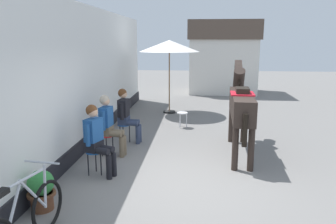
# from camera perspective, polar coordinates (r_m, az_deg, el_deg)

# --- Properties ---
(ground_plane) EXTENTS (40.00, 40.00, 0.00)m
(ground_plane) POSITION_cam_1_polar(r_m,az_deg,el_deg) (9.18, 3.53, -4.08)
(ground_plane) COLOR slate
(pub_facade_wall) EXTENTS (0.34, 14.00, 3.40)m
(pub_facade_wall) POSITION_cam_1_polar(r_m,az_deg,el_deg) (7.89, -15.56, 4.22)
(pub_facade_wall) COLOR white
(pub_facade_wall) RESTS_ON ground_plane
(distant_cottage) EXTENTS (3.40, 2.60, 3.50)m
(distant_cottage) POSITION_cam_1_polar(r_m,az_deg,el_deg) (16.88, 9.31, 9.45)
(distant_cottage) COLOR silver
(distant_cottage) RESTS_ON ground_plane
(seated_visitor_near) EXTENTS (0.61, 0.49, 1.39)m
(seated_visitor_near) POSITION_cam_1_polar(r_m,az_deg,el_deg) (6.50, -12.18, -4.14)
(seated_visitor_near) COLOR #194C99
(seated_visitor_near) RESTS_ON ground_plane
(seated_visitor_middle) EXTENTS (0.61, 0.49, 1.39)m
(seated_visitor_middle) POSITION_cam_1_polar(r_m,az_deg,el_deg) (7.57, -10.11, -1.72)
(seated_visitor_middle) COLOR red
(seated_visitor_middle) RESTS_ON ground_plane
(seated_visitor_far) EXTENTS (0.61, 0.49, 1.39)m
(seated_visitor_far) POSITION_cam_1_polar(r_m,az_deg,el_deg) (8.47, -7.20, -0.13)
(seated_visitor_far) COLOR #194C99
(seated_visitor_far) RESTS_ON ground_plane
(saddled_horse_center) EXTENTS (0.55, 3.00, 2.06)m
(saddled_horse_center) POSITION_cam_1_polar(r_m,az_deg,el_deg) (7.71, 12.41, 1.35)
(saddled_horse_center) COLOR #2D231E
(saddled_horse_center) RESTS_ON ground_plane
(flower_planter_near) EXTENTS (0.43, 0.43, 0.64)m
(flower_planter_near) POSITION_cam_1_polar(r_m,az_deg,el_deg) (5.59, -20.94, -12.30)
(flower_planter_near) COLOR brown
(flower_planter_near) RESTS_ON ground_plane
(leaning_bicycle) EXTENTS (0.50, 1.75, 1.02)m
(leaning_bicycle) POSITION_cam_1_polar(r_m,az_deg,el_deg) (4.61, -23.54, -17.08)
(leaning_bicycle) COLOR black
(leaning_bicycle) RESTS_ON ground_plane
(cafe_parasol) EXTENTS (2.10, 2.10, 2.58)m
(cafe_parasol) POSITION_cam_1_polar(r_m,az_deg,el_deg) (11.77, 0.23, 11.20)
(cafe_parasol) COLOR black
(cafe_parasol) RESTS_ON ground_plane
(spare_stool_white) EXTENTS (0.32, 0.32, 0.46)m
(spare_stool_white) POSITION_cam_1_polar(r_m,az_deg,el_deg) (9.95, 2.47, -0.41)
(spare_stool_white) COLOR white
(spare_stool_white) RESTS_ON ground_plane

